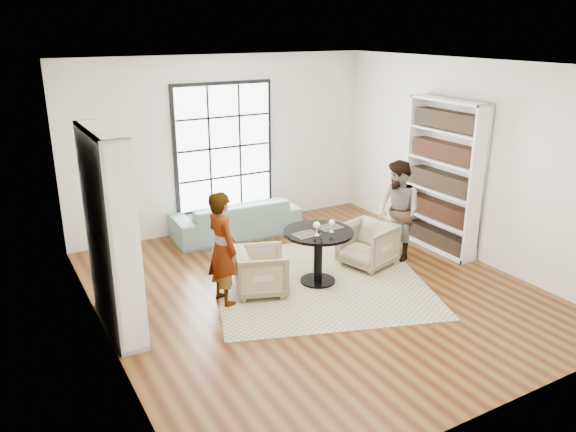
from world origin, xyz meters
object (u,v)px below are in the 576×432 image
armchair_right (367,245)px  wine_glass_left (317,226)px  armchair_left (261,271)px  flower_centerpiece (317,224)px  sofa (236,218)px  wine_glass_right (332,223)px  person_right (398,211)px  person_left (222,248)px  pedestal_table (318,245)px

armchair_right → wine_glass_left: size_ratio=3.66×
armchair_left → flower_centerpiece: flower_centerpiece is taller
sofa → wine_glass_right: (0.35, -2.40, 0.59)m
armchair_left → wine_glass_left: bearing=-89.3°
armchair_right → person_right: size_ratio=0.47×
flower_centerpiece → sofa: bearing=95.2°
person_right → wine_glass_right: bearing=-78.6°
flower_centerpiece → armchair_right: bearing=6.8°
person_right → flower_centerpiece: bearing=-85.1°
wine_glass_left → wine_glass_right: wine_glass_left is taller
person_left → flower_centerpiece: (1.37, -0.08, 0.12)m
armchair_left → person_left: bearing=109.9°
person_right → wine_glass_right: size_ratio=8.64×
armchair_right → person_right: 0.71m
armchair_left → person_right: bearing=-69.2°
pedestal_table → armchair_left: size_ratio=1.41×
flower_centerpiece → wine_glass_left: bearing=-123.0°
sofa → flower_centerpiece: 2.33m
person_right → wine_glass_left: size_ratio=7.82×
pedestal_table → person_right: size_ratio=0.63×
armchair_right → flower_centerpiece: (-0.98, -0.12, 0.54)m
wine_glass_right → armchair_right: bearing=17.6°
sofa → armchair_left: bearing=76.5°
armchair_right → flower_centerpiece: flower_centerpiece is taller
wine_glass_left → flower_centerpiece: (0.11, 0.17, -0.05)m
flower_centerpiece → person_right: bearing=4.4°
armchair_right → armchair_left: bearing=-105.1°
armchair_left → wine_glass_left: (0.71, -0.25, 0.60)m
pedestal_table → sofa: 2.31m
wine_glass_left → wine_glass_right: (0.25, 0.02, -0.01)m
armchair_left → armchair_right: (1.80, 0.04, 0.02)m
armchair_right → person_right: (0.55, 0.00, 0.44)m
person_left → flower_centerpiece: size_ratio=7.83×
pedestal_table → sofa: (-0.22, 2.28, -0.25)m
sofa → pedestal_table: bearing=97.7°
armchair_left → person_right: 2.40m
person_left → person_right: bearing=-94.4°
person_left → wine_glass_left: person_left is taller
pedestal_table → wine_glass_left: (-0.12, -0.14, 0.35)m
sofa → armchair_left: size_ratio=3.14×
armchair_right → flower_centerpiece: bearing=-99.5°
person_left → pedestal_table: bearing=-99.7°
pedestal_table → wine_glass_left: wine_glass_left is taller
sofa → armchair_left: (-0.62, -2.18, -0.00)m
pedestal_table → person_right: (1.52, 0.15, 0.21)m
armchair_right → wine_glass_left: 1.27m
wine_glass_right → flower_centerpiece: bearing=134.3°
armchair_left → wine_glass_left: wine_glass_left is taller
sofa → wine_glass_left: wine_glass_left is taller
armchair_left → wine_glass_left: size_ratio=3.48×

